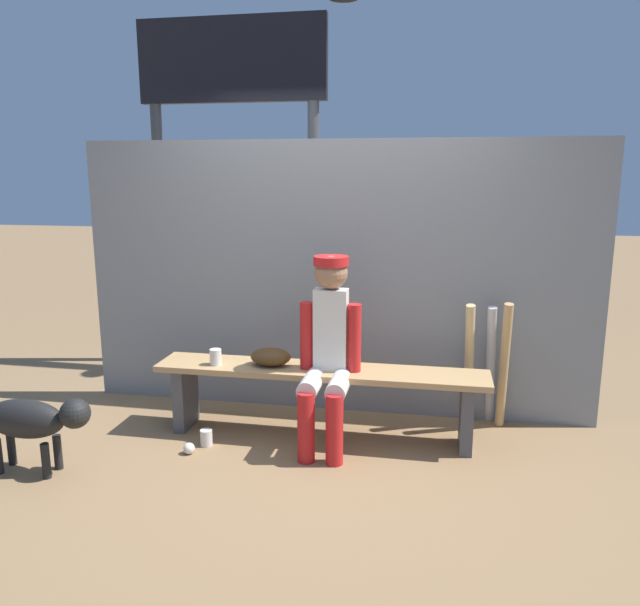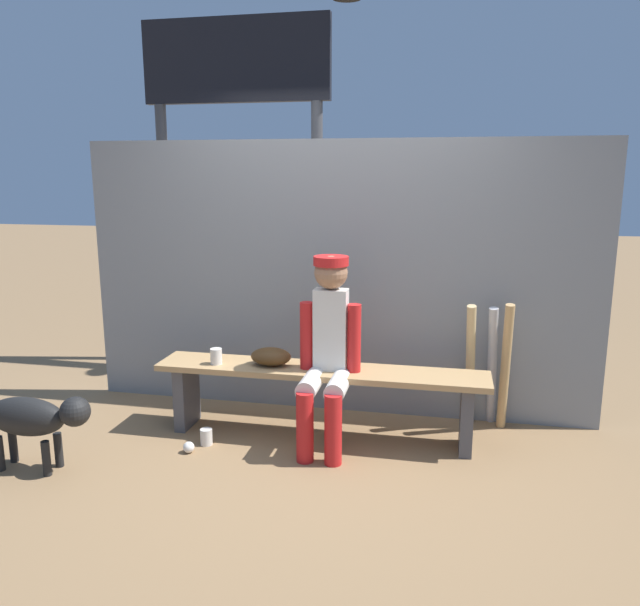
# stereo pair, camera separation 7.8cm
# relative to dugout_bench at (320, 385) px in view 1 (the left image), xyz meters

# --- Properties ---
(ground_plane) EXTENTS (30.00, 30.00, 0.00)m
(ground_plane) POSITION_rel_dugout_bench_xyz_m (0.00, 0.00, -0.38)
(ground_plane) COLOR olive
(chainlink_fence) EXTENTS (3.83, 0.03, 2.02)m
(chainlink_fence) POSITION_rel_dugout_bench_xyz_m (0.00, 0.53, 0.63)
(chainlink_fence) COLOR gray
(chainlink_fence) RESTS_ON ground_plane
(dugout_bench) EXTENTS (2.25, 0.36, 0.50)m
(dugout_bench) POSITION_rel_dugout_bench_xyz_m (0.00, 0.00, 0.00)
(dugout_bench) COLOR tan
(dugout_bench) RESTS_ON ground_plane
(player_seated) EXTENTS (0.41, 0.55, 1.26)m
(player_seated) POSITION_rel_dugout_bench_xyz_m (0.07, -0.11, 0.31)
(player_seated) COLOR silver
(player_seated) RESTS_ON ground_plane
(baseball_glove) EXTENTS (0.28, 0.20, 0.12)m
(baseball_glove) POSITION_rel_dugout_bench_xyz_m (-0.34, 0.00, 0.18)
(baseball_glove) COLOR #593819
(baseball_glove) RESTS_ON dugout_bench
(bat_wood_natural) EXTENTS (0.10, 0.27, 0.91)m
(bat_wood_natural) POSITION_rel_dugout_bench_xyz_m (1.00, 0.39, 0.08)
(bat_wood_natural) COLOR tan
(bat_wood_natural) RESTS_ON ground_plane
(bat_aluminum_silver) EXTENTS (0.11, 0.23, 0.89)m
(bat_aluminum_silver) POSITION_rel_dugout_bench_xyz_m (1.15, 0.45, 0.07)
(bat_aluminum_silver) COLOR #B7B7BC
(bat_aluminum_silver) RESTS_ON ground_plane
(bat_wood_tan) EXTENTS (0.06, 0.21, 0.93)m
(bat_wood_tan) POSITION_rel_dugout_bench_xyz_m (1.24, 0.36, 0.09)
(bat_wood_tan) COLOR tan
(bat_wood_tan) RESTS_ON ground_plane
(baseball) EXTENTS (0.07, 0.07, 0.07)m
(baseball) POSITION_rel_dugout_bench_xyz_m (-0.79, -0.42, -0.34)
(baseball) COLOR white
(baseball) RESTS_ON ground_plane
(cup_on_ground) EXTENTS (0.08, 0.08, 0.11)m
(cup_on_ground) POSITION_rel_dugout_bench_xyz_m (-0.72, -0.28, -0.32)
(cup_on_ground) COLOR silver
(cup_on_ground) RESTS_ON ground_plane
(cup_on_bench) EXTENTS (0.08, 0.08, 0.11)m
(cup_on_bench) POSITION_rel_dugout_bench_xyz_m (-0.72, -0.06, 0.17)
(cup_on_bench) COLOR silver
(cup_on_bench) RESTS_ON dugout_bench
(scoreboard) EXTENTS (1.95, 0.27, 3.33)m
(scoreboard) POSITION_rel_dugout_bench_xyz_m (-0.99, 1.47, 1.91)
(scoreboard) COLOR #3F3F42
(scoreboard) RESTS_ON ground_plane
(dog) EXTENTS (0.84, 0.20, 0.49)m
(dog) POSITION_rel_dugout_bench_xyz_m (-1.60, -0.82, -0.04)
(dog) COLOR black
(dog) RESTS_ON ground_plane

